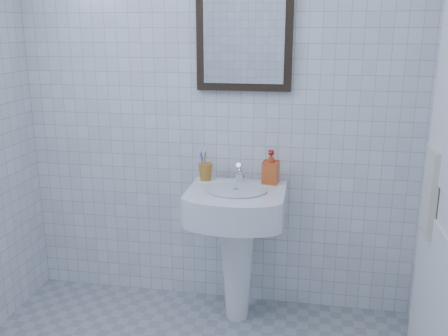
# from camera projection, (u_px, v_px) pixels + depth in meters

# --- Properties ---
(wall_back) EXTENTS (2.20, 0.02, 2.50)m
(wall_back) POSITION_uv_depth(u_px,v_px,m) (216.00, 88.00, 2.68)
(wall_back) COLOR silver
(wall_back) RESTS_ON ground
(washbasin) EXTENTS (0.50, 0.37, 0.77)m
(washbasin) POSITION_uv_depth(u_px,v_px,m) (237.00, 232.00, 2.65)
(washbasin) COLOR white
(washbasin) RESTS_ON ground
(faucet) EXTENTS (0.05, 0.11, 0.12)m
(faucet) POSITION_uv_depth(u_px,v_px,m) (240.00, 174.00, 2.66)
(faucet) COLOR silver
(faucet) RESTS_ON washbasin
(toothbrush_cup) EXTENTS (0.10, 0.10, 0.09)m
(toothbrush_cup) POSITION_uv_depth(u_px,v_px,m) (206.00, 172.00, 2.70)
(toothbrush_cup) COLOR #B47628
(toothbrush_cup) RESTS_ON washbasin
(soap_dispenser) EXTENTS (0.09, 0.09, 0.18)m
(soap_dispenser) POSITION_uv_depth(u_px,v_px,m) (271.00, 167.00, 2.64)
(soap_dispenser) COLOR red
(soap_dispenser) RESTS_ON washbasin
(wall_mirror) EXTENTS (0.50, 0.04, 0.62)m
(wall_mirror) POSITION_uv_depth(u_px,v_px,m) (244.00, 30.00, 2.56)
(wall_mirror) COLOR black
(wall_mirror) RESTS_ON wall_back
(towel_ring) EXTENTS (0.01, 0.18, 0.18)m
(towel_ring) POSITION_uv_depth(u_px,v_px,m) (440.00, 152.00, 2.12)
(towel_ring) COLOR silver
(towel_ring) RESTS_ON wall_right
(hand_towel) EXTENTS (0.03, 0.16, 0.38)m
(hand_towel) POSITION_uv_depth(u_px,v_px,m) (430.00, 192.00, 2.17)
(hand_towel) COLOR beige
(hand_towel) RESTS_ON towel_ring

